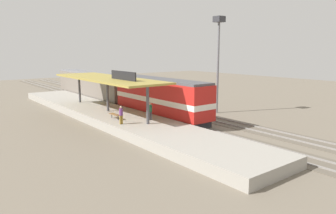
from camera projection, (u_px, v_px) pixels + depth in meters
ground_plane at (156, 112)px, 39.94m from camera, size 120.00×120.00×0.00m
track_near at (142, 114)px, 38.73m from camera, size 3.20×110.00×0.16m
track_far at (172, 110)px, 41.51m from camera, size 3.20×110.00×0.16m
platform at (108, 115)px, 35.88m from camera, size 6.00×44.00×0.90m
station_canopy at (107, 79)px, 35.09m from camera, size 5.20×18.00×4.70m
platform_bench at (115, 115)px, 31.63m from camera, size 0.44×1.70×0.50m
locomotive at (160, 98)px, 35.42m from camera, size 2.93×14.43×4.44m
passenger_carriage_single at (92, 85)px, 49.42m from camera, size 2.90×20.00×4.24m
light_mast at (218, 44)px, 38.06m from camera, size 1.10×1.10×11.70m
person_waiting at (150, 110)px, 31.12m from camera, size 0.34×0.34×1.71m
person_walking at (121, 114)px, 29.31m from camera, size 0.34×0.34×1.71m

